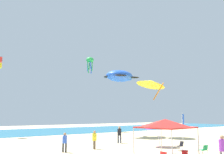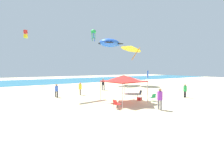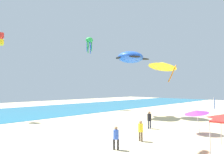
% 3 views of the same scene
% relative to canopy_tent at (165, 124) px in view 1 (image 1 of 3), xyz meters
% --- Properties ---
extents(ocean_strip, '(120.00, 20.10, 0.02)m').
position_rel_canopy_tent_xyz_m(ocean_strip, '(2.25, 33.54, -2.47)').
color(ocean_strip, teal).
rests_on(ocean_strip, ground).
extents(canopy_tent, '(3.86, 3.83, 2.84)m').
position_rel_canopy_tent_xyz_m(canopy_tent, '(0.00, 0.00, 0.00)').
color(canopy_tent, '#B7B7BC').
rests_on(canopy_tent, ground).
extents(beach_umbrella, '(2.29, 2.26, 2.48)m').
position_rel_canopy_tent_xyz_m(beach_umbrella, '(3.98, 4.73, -0.43)').
color(beach_umbrella, silver).
rests_on(beach_umbrella, ground).
extents(folding_chair_facing_ocean, '(0.74, 0.67, 0.82)m').
position_rel_canopy_tent_xyz_m(folding_chair_facing_ocean, '(3.63, 1.57, -2.01)').
color(folding_chair_facing_ocean, black).
rests_on(folding_chair_facing_ocean, ground).
extents(folding_chair_right_of_tent, '(0.61, 0.69, 0.82)m').
position_rel_canopy_tent_xyz_m(folding_chair_right_of_tent, '(3.03, -1.19, -2.01)').
color(folding_chair_right_of_tent, black).
rests_on(folding_chair_right_of_tent, ground).
extents(cooler_box, '(0.74, 0.65, 0.40)m').
position_rel_canopy_tent_xyz_m(cooler_box, '(2.20, -0.01, -2.29)').
color(cooler_box, red).
rests_on(cooler_box, ground).
extents(banner_flag, '(0.36, 0.06, 3.32)m').
position_rel_canopy_tent_xyz_m(banner_flag, '(7.67, 4.30, -0.49)').
color(banner_flag, silver).
rests_on(banner_flag, ground).
extents(person_near_umbrella, '(0.49, 0.44, 1.85)m').
position_rel_canopy_tent_xyz_m(person_near_umbrella, '(2.90, 9.34, -1.40)').
color(person_near_umbrella, '#33384C').
rests_on(person_near_umbrella, ground).
extents(person_watching_sky, '(0.39, 0.40, 1.64)m').
position_rel_canopy_tent_xyz_m(person_watching_sky, '(-5.07, 6.79, -1.52)').
color(person_watching_sky, black).
rests_on(person_watching_sky, ground).
extents(person_kite_handler, '(0.44, 0.49, 1.85)m').
position_rel_canopy_tent_xyz_m(person_kite_handler, '(0.76, -4.07, -1.40)').
color(person_kite_handler, slate).
rests_on(person_kite_handler, ground).
extents(person_by_tent, '(0.40, 0.44, 1.69)m').
position_rel_canopy_tent_xyz_m(person_by_tent, '(-1.98, 6.92, -1.50)').
color(person_by_tent, brown).
rests_on(person_by_tent, ground).
extents(kite_octopus_green, '(1.53, 1.53, 3.39)m').
position_rel_canopy_tent_xyz_m(kite_octopus_green, '(11.40, 29.83, 11.70)').
color(kite_octopus_green, green).
extents(kite_turtle_blue, '(5.89, 5.43, 1.72)m').
position_rel_canopy_tent_xyz_m(kite_turtle_blue, '(8.68, 16.48, 6.54)').
color(kite_turtle_blue, blue).
extents(kite_delta_yellow, '(4.76, 4.71, 3.55)m').
position_rel_canopy_tent_xyz_m(kite_delta_yellow, '(11.51, 12.67, 5.33)').
color(kite_delta_yellow, yellow).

